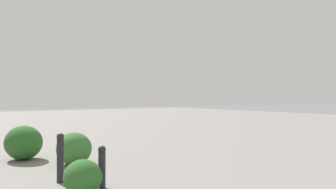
# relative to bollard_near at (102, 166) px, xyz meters

# --- Properties ---
(bollard_near) EXTENTS (0.13, 0.13, 0.70)m
(bollard_near) POSITION_rel_bollard_near_xyz_m (0.00, 0.00, 0.00)
(bollard_near) COLOR #232328
(bollard_near) RESTS_ON ground
(bollard_mid) EXTENTS (0.13, 0.13, 0.87)m
(bollard_mid) POSITION_rel_bollard_near_xyz_m (0.73, 0.46, 0.09)
(bollard_mid) COLOR #232328
(bollard_mid) RESTS_ON ground
(shrub_low) EXTENTS (0.96, 0.86, 0.81)m
(shrub_low) POSITION_rel_bollard_near_xyz_m (3.35, 0.53, 0.04)
(shrub_low) COLOR #2D6628
(shrub_low) RESTS_ON ground
(shrub_round) EXTENTS (0.84, 0.76, 0.72)m
(shrub_round) POSITION_rel_bollard_near_xyz_m (2.07, -0.25, -0.01)
(shrub_round) COLOR #387533
(shrub_round) RESTS_ON ground
(shrub_wide) EXTENTS (0.64, 0.58, 0.55)m
(shrub_wide) POSITION_rel_bollard_near_xyz_m (-0.20, 0.41, -0.09)
(shrub_wide) COLOR #2D6628
(shrub_wide) RESTS_ON ground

